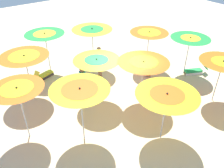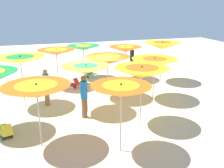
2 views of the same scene
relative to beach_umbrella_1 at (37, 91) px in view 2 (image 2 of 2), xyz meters
name	(u,v)px [view 2 (image 2 of 2)]	position (x,y,z in m)	size (l,w,h in m)	color
ground	(96,103)	(-2.72, -3.35, -2.03)	(39.66, 39.66, 0.04)	beige
beach_umbrella_1	(37,91)	(0.00, 0.00, 0.00)	(2.21, 2.21, 2.28)	#B2B2B7
beach_umbrella_2	(121,91)	(-2.51, 1.09, 0.12)	(1.90, 1.90, 2.38)	#B2B2B7
beach_umbrella_3	(20,60)	(0.64, -3.98, 0.22)	(2.23, 2.23, 2.45)	#B2B2B7
beach_umbrella_4	(86,69)	(-2.10, -2.48, -0.05)	(2.09, 2.09, 2.20)	#B2B2B7
beach_umbrella_5	(142,72)	(-3.92, -0.62, 0.16)	(2.11, 2.11, 2.43)	#B2B2B7
beach_umbrella_6	(56,52)	(-1.18, -6.54, 0.03)	(2.14, 2.14, 2.25)	#B2B2B7
beach_umbrella_7	(108,60)	(-3.50, -3.98, -0.04)	(2.25, 2.25, 2.23)	#B2B2B7
beach_umbrella_8	(155,62)	(-5.66, -3.10, -0.08)	(2.27, 2.27, 2.16)	#B2B2B7
beach_umbrella_9	(83,48)	(-2.97, -7.82, -0.01)	(2.09, 2.09, 2.21)	#B2B2B7
beach_umbrella_10	(125,49)	(-5.45, -6.89, -0.07)	(2.07, 2.07, 2.16)	#B2B2B7
beach_umbrella_11	(162,46)	(-7.42, -5.74, 0.24)	(2.19, 2.19, 2.52)	#B2B2B7
lounger_0	(89,73)	(-3.37, -8.27, -1.80)	(0.91, 1.36, 0.67)	silver
lounger_1	(71,84)	(-1.84, -6.10, -1.80)	(0.99, 1.03, 0.62)	silver
lounger_2	(5,130)	(1.28, -1.13, -1.81)	(0.69, 1.20, 0.60)	#333338
beachgoer_0	(132,59)	(-6.56, -8.56, -1.09)	(0.30, 0.30, 1.74)	brown
beachgoer_1	(46,87)	(-0.40, -3.71, -1.07)	(0.30, 0.30, 1.78)	#A3704C
beachgoer_2	(84,96)	(-1.86, -1.85, -1.02)	(0.30, 0.30, 1.87)	brown
beach_ball	(113,84)	(-4.27, -5.61, -1.86)	(0.29, 0.29, 0.29)	red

